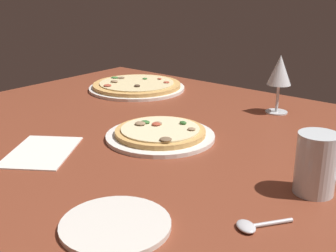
{
  "coord_description": "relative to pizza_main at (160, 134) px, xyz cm",
  "views": [
    {
      "loc": [
        62.27,
        -78.58,
        40.91
      ],
      "look_at": [
        -1.22,
        -1.47,
        7.0
      ],
      "focal_mm": 46.39,
      "sensor_mm": 36.0,
      "label": 1
    }
  ],
  "objects": [
    {
      "name": "pizza_side",
      "position": [
        -38.33,
        32.22,
        0.04
      ],
      "size": [
        33.49,
        33.49,
        3.33
      ],
      "color": "white",
      "rests_on": "dining_table"
    },
    {
      "name": "dining_table",
      "position": [
        2.45,
        2.95,
        -3.17
      ],
      "size": [
        150.0,
        110.0,
        4.0
      ],
      "primitive_type": "cube",
      "color": "brown",
      "rests_on": "ground"
    },
    {
      "name": "paper_menu",
      "position": [
        -14.58,
        -24.01,
        -1.02
      ],
      "size": [
        21.97,
        23.61,
        0.3
      ],
      "primitive_type": "cube",
      "rotation": [
        0.0,
        0.0,
        0.59
      ],
      "color": "white",
      "rests_on": "dining_table"
    },
    {
      "name": "side_plate",
      "position": [
        20.72,
        -35.15,
        -0.72
      ],
      "size": [
        17.58,
        17.58,
        0.9
      ],
      "primitive_type": "cylinder",
      "color": "silver",
      "rests_on": "dining_table"
    },
    {
      "name": "spoon",
      "position": [
        37.35,
        -21.73,
        -0.71
      ],
      "size": [
        7.34,
        9.11,
        1.0
      ],
      "color": "silver",
      "rests_on": "dining_table"
    },
    {
      "name": "wine_glass_far",
      "position": [
        12.24,
        37.81,
        10.76
      ],
      "size": [
        6.85,
        6.85,
        16.81
      ],
      "color": "silver",
      "rests_on": "dining_table"
    },
    {
      "name": "pizza_main",
      "position": [
        0.0,
        0.0,
        0.0
      ],
      "size": [
        26.65,
        26.65,
        3.38
      ],
      "color": "white",
      "rests_on": "dining_table"
    },
    {
      "name": "water_glass",
      "position": [
        39.97,
        -4.03,
        3.68
      ],
      "size": [
        7.32,
        7.32,
        11.36
      ],
      "color": "silver",
      "rests_on": "dining_table"
    }
  ]
}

